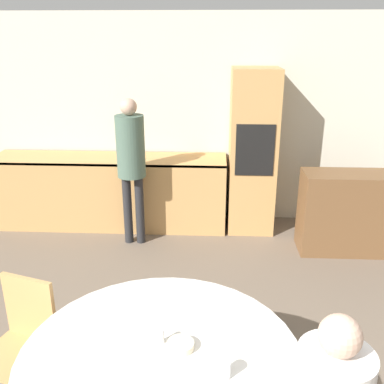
# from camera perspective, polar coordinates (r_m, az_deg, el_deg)

# --- Properties ---
(wall_back) EXTENTS (6.95, 0.05, 2.60)m
(wall_back) POSITION_cam_1_polar(r_m,az_deg,el_deg) (5.50, 1.54, 9.44)
(wall_back) COLOR beige
(wall_back) RESTS_ON ground_plane
(kitchen_counter) EXTENTS (2.92, 0.60, 0.90)m
(kitchen_counter) POSITION_cam_1_polar(r_m,az_deg,el_deg) (5.55, -10.79, 0.22)
(kitchen_counter) COLOR tan
(kitchen_counter) RESTS_ON ground_plane
(oven_unit) EXTENTS (0.55, 0.59, 1.98)m
(oven_unit) POSITION_cam_1_polar(r_m,az_deg,el_deg) (5.26, 8.06, 5.29)
(oven_unit) COLOR tan
(oven_unit) RESTS_ON ground_plane
(sideboard) EXTENTS (1.14, 0.45, 0.92)m
(sideboard) POSITION_cam_1_polar(r_m,az_deg,el_deg) (5.10, 20.54, -2.61)
(sideboard) COLOR brown
(sideboard) RESTS_ON ground_plane
(dining_table) EXTENTS (1.50, 1.50, 0.76)m
(dining_table) POSITION_cam_1_polar(r_m,az_deg,el_deg) (2.52, -4.12, -23.69)
(dining_table) COLOR brown
(dining_table) RESTS_ON ground_plane
(chair_far_left) EXTENTS (0.50, 0.50, 0.90)m
(chair_far_left) POSITION_cam_1_polar(r_m,az_deg,el_deg) (3.09, -21.58, -17.69)
(chair_far_left) COLOR tan
(chair_far_left) RESTS_ON ground_plane
(person_standing) EXTENTS (0.32, 0.32, 1.70)m
(person_standing) POSITION_cam_1_polar(r_m,az_deg,el_deg) (4.82, -8.14, 4.75)
(person_standing) COLOR #262628
(person_standing) RESTS_ON ground_plane
(cup) EXTENTS (0.07, 0.07, 0.09)m
(cup) POSITION_cam_1_polar(r_m,az_deg,el_deg) (2.25, 4.18, -22.46)
(cup) COLOR silver
(cup) RESTS_ON dining_table
(bowl_near) EXTENTS (0.15, 0.15, 0.04)m
(bowl_near) POSITION_cam_1_polar(r_m,az_deg,el_deg) (2.42, -1.52, -19.76)
(bowl_near) COLOR beige
(bowl_near) RESTS_ON dining_table
(salt_shaker) EXTENTS (0.03, 0.03, 0.09)m
(salt_shaker) POSITION_cam_1_polar(r_m,az_deg,el_deg) (2.44, -4.12, -18.59)
(salt_shaker) COLOR white
(salt_shaker) RESTS_ON dining_table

